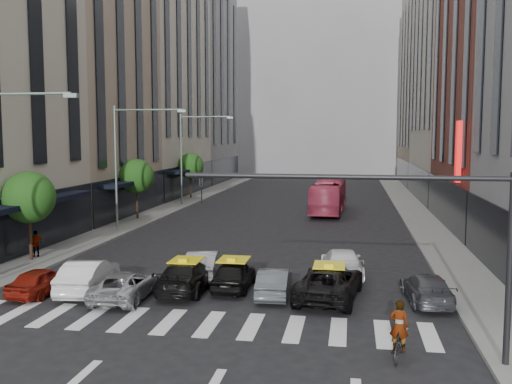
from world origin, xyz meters
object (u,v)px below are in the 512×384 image
at_px(bus, 328,196).
at_px(pedestrian_far, 36,244).
at_px(taxi_left, 187,276).
at_px(taxi_center, 234,275).
at_px(streetlamp_far, 190,147).
at_px(streetlamp_mid, 128,151).
at_px(car_white_front, 88,276).
at_px(car_red, 41,281).
at_px(motorcycle, 399,345).

xyz_separation_m(bus, pedestrian_far, (-15.64, -22.36, -0.60)).
height_order(taxi_left, bus, bus).
relative_size(taxi_center, pedestrian_far, 2.63).
relative_size(streetlamp_far, taxi_left, 1.84).
xyz_separation_m(streetlamp_far, bus, (13.78, -2.94, -4.39)).
distance_m(streetlamp_mid, streetlamp_far, 16.00).
xyz_separation_m(streetlamp_far, taxi_left, (8.50, -30.26, -5.19)).
bearing_deg(streetlamp_mid, bus, 43.47).
xyz_separation_m(car_white_front, taxi_center, (6.38, 1.59, -0.07)).
relative_size(streetlamp_far, car_red, 2.48).
bearing_deg(motorcycle, taxi_center, -33.86).
bearing_deg(taxi_left, pedestrian_far, -26.83).
bearing_deg(streetlamp_mid, car_white_front, -74.63).
xyz_separation_m(car_red, pedestrian_far, (-4.12, 6.60, 0.29)).
bearing_deg(taxi_center, streetlamp_mid, -52.66).
relative_size(streetlamp_mid, taxi_left, 1.84).
bearing_deg(car_red, streetlamp_mid, -77.65).
distance_m(taxi_left, pedestrian_far, 11.49).
height_order(streetlamp_far, pedestrian_far, streetlamp_far).
relative_size(streetlamp_mid, taxi_center, 2.24).
bearing_deg(motorcycle, taxi_left, -23.62).
distance_m(car_white_front, taxi_left, 4.42).
height_order(car_white_front, taxi_center, car_white_front).
height_order(streetlamp_mid, taxi_center, streetlamp_mid).
xyz_separation_m(streetlamp_far, pedestrian_far, (-1.86, -25.30, -4.99)).
bearing_deg(pedestrian_far, bus, -163.19).
bearing_deg(streetlamp_mid, pedestrian_far, -101.31).
xyz_separation_m(taxi_center, pedestrian_far, (-12.41, 4.28, 0.23)).
bearing_deg(streetlamp_mid, motorcycle, -50.07).
bearing_deg(bus, pedestrian_far, 57.19).
relative_size(bus, pedestrian_far, 7.14).
bearing_deg(streetlamp_mid, taxi_center, -52.16).
distance_m(car_red, taxi_left, 6.45).
height_order(streetlamp_mid, pedestrian_far, streetlamp_mid).
relative_size(streetlamp_mid, car_red, 2.48).
height_order(streetlamp_mid, car_red, streetlamp_mid).
relative_size(car_white_front, taxi_left, 0.94).
bearing_deg(taxi_left, car_white_front, 10.60).
relative_size(car_red, bus, 0.33).
bearing_deg(car_white_front, pedestrian_far, -51.02).
bearing_deg(streetlamp_far, taxi_left, -74.31).
height_order(streetlamp_mid, motorcycle, streetlamp_mid).
relative_size(taxi_left, pedestrian_far, 3.21).
relative_size(taxi_center, motorcycle, 2.35).
bearing_deg(bus, streetlamp_mid, 45.63).
height_order(car_white_front, pedestrian_far, pedestrian_far).
relative_size(car_red, car_white_front, 0.79).
height_order(car_red, bus, bus).
bearing_deg(car_white_front, streetlamp_far, -89.16).
xyz_separation_m(taxi_center, motorcycle, (6.83, -7.19, -0.24)).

